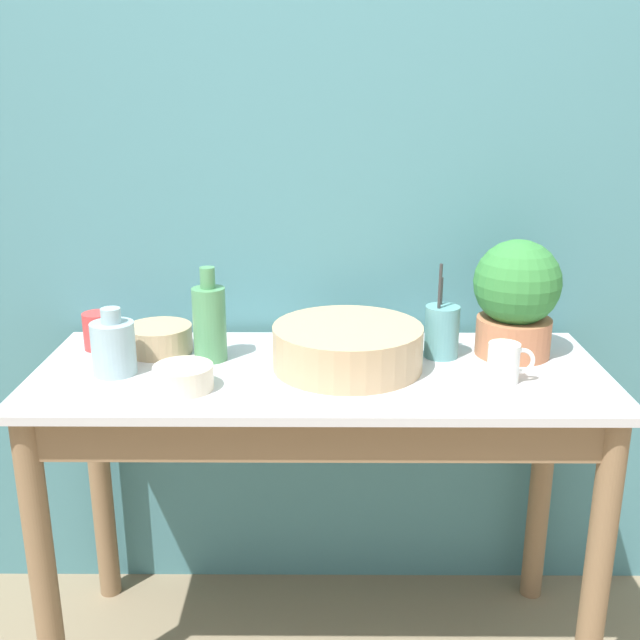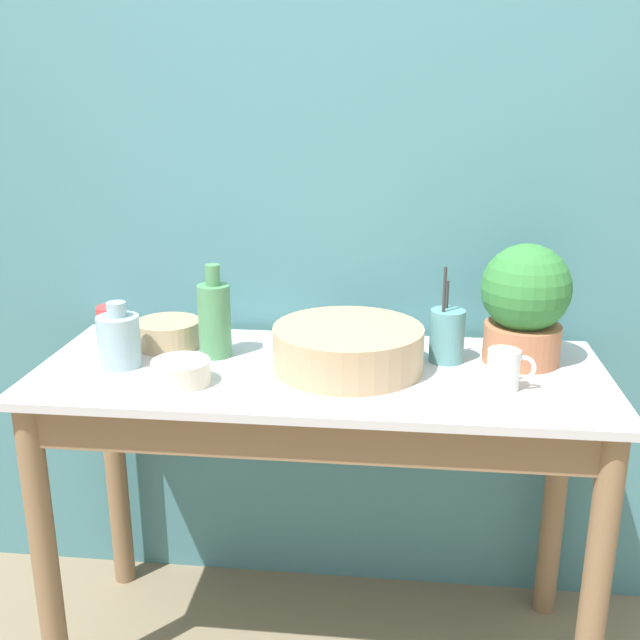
{
  "view_description": "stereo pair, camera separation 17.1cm",
  "coord_description": "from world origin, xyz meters",
  "px_view_note": "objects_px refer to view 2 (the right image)",
  "views": [
    {
      "loc": [
        0.01,
        -1.36,
        1.42
      ],
      "look_at": [
        0.0,
        0.27,
        0.91
      ],
      "focal_mm": 42.0,
      "sensor_mm": 36.0,
      "label": 1
    },
    {
      "loc": [
        0.18,
        -1.35,
        1.42
      ],
      "look_at": [
        0.0,
        0.27,
        0.91
      ],
      "focal_mm": 42.0,
      "sensor_mm": 36.0,
      "label": 2
    }
  ],
  "objects_px": {
    "bowl_wash_large": "(348,348)",
    "utensil_cup": "(447,335)",
    "bowl_small_cream": "(181,372)",
    "potted_plant": "(525,302)",
    "mug_red": "(113,324)",
    "mug_white": "(505,369)",
    "bottle_tall": "(215,318)",
    "bottle_short": "(119,340)",
    "bowl_small_tan": "(168,333)"
  },
  "relations": [
    {
      "from": "bowl_wash_large",
      "to": "mug_red",
      "type": "xyz_separation_m",
      "value": [
        -0.62,
        0.13,
        -0.0
      ]
    },
    {
      "from": "potted_plant",
      "to": "utensil_cup",
      "type": "xyz_separation_m",
      "value": [
        -0.18,
        -0.02,
        -0.08
      ]
    },
    {
      "from": "bowl_wash_large",
      "to": "bowl_small_cream",
      "type": "distance_m",
      "value": 0.39
    },
    {
      "from": "bottle_tall",
      "to": "bottle_short",
      "type": "xyz_separation_m",
      "value": [
        -0.21,
        -0.09,
        -0.03
      ]
    },
    {
      "from": "bottle_tall",
      "to": "potted_plant",
      "type": "bearing_deg",
      "value": 3.07
    },
    {
      "from": "potted_plant",
      "to": "bowl_small_tan",
      "type": "distance_m",
      "value": 0.88
    },
    {
      "from": "mug_red",
      "to": "utensil_cup",
      "type": "xyz_separation_m",
      "value": [
        0.85,
        -0.05,
        0.02
      ]
    },
    {
      "from": "bowl_small_tan",
      "to": "bottle_short",
      "type": "bearing_deg",
      "value": -115.53
    },
    {
      "from": "bottle_tall",
      "to": "bottle_short",
      "type": "distance_m",
      "value": 0.23
    },
    {
      "from": "utensil_cup",
      "to": "bowl_small_cream",
      "type": "bearing_deg",
      "value": -160.49
    },
    {
      "from": "bowl_wash_large",
      "to": "mug_white",
      "type": "height_order",
      "value": "bowl_wash_large"
    },
    {
      "from": "potted_plant",
      "to": "utensil_cup",
      "type": "bearing_deg",
      "value": -174.9
    },
    {
      "from": "potted_plant",
      "to": "bowl_small_cream",
      "type": "xyz_separation_m",
      "value": [
        -0.77,
        -0.23,
        -0.12
      ]
    },
    {
      "from": "mug_white",
      "to": "mug_red",
      "type": "bearing_deg",
      "value": 167.26
    },
    {
      "from": "bottle_tall",
      "to": "mug_white",
      "type": "relative_size",
      "value": 2.17
    },
    {
      "from": "bottle_short",
      "to": "mug_red",
      "type": "xyz_separation_m",
      "value": [
        -0.08,
        0.17,
        -0.02
      ]
    },
    {
      "from": "utensil_cup",
      "to": "bowl_wash_large",
      "type": "bearing_deg",
      "value": -161.74
    },
    {
      "from": "bowl_wash_large",
      "to": "bowl_small_tan",
      "type": "height_order",
      "value": "bowl_wash_large"
    },
    {
      "from": "bottle_tall",
      "to": "bottle_short",
      "type": "bearing_deg",
      "value": -155.68
    },
    {
      "from": "bottle_short",
      "to": "mug_white",
      "type": "bearing_deg",
      "value": -3.04
    },
    {
      "from": "bowl_wash_large",
      "to": "utensil_cup",
      "type": "height_order",
      "value": "utensil_cup"
    },
    {
      "from": "mug_white",
      "to": "mug_red",
      "type": "xyz_separation_m",
      "value": [
        -0.96,
        0.22,
        0.0
      ]
    },
    {
      "from": "bowl_small_cream",
      "to": "mug_red",
      "type": "bearing_deg",
      "value": 134.18
    },
    {
      "from": "bowl_small_tan",
      "to": "bowl_wash_large",
      "type": "bearing_deg",
      "value": -13.06
    },
    {
      "from": "bottle_short",
      "to": "utensil_cup",
      "type": "distance_m",
      "value": 0.78
    },
    {
      "from": "potted_plant",
      "to": "bottle_tall",
      "type": "relative_size",
      "value": 1.25
    },
    {
      "from": "potted_plant",
      "to": "mug_red",
      "type": "height_order",
      "value": "potted_plant"
    },
    {
      "from": "bowl_wash_large",
      "to": "bowl_small_cream",
      "type": "height_order",
      "value": "bowl_wash_large"
    },
    {
      "from": "bowl_wash_large",
      "to": "bottle_tall",
      "type": "xyz_separation_m",
      "value": [
        -0.33,
        0.05,
        0.04
      ]
    },
    {
      "from": "bowl_wash_large",
      "to": "bottle_short",
      "type": "height_order",
      "value": "bottle_short"
    },
    {
      "from": "bowl_wash_large",
      "to": "bottle_short",
      "type": "relative_size",
      "value": 2.25
    },
    {
      "from": "mug_red",
      "to": "bowl_small_cream",
      "type": "distance_m",
      "value": 0.37
    },
    {
      "from": "bowl_wash_large",
      "to": "utensil_cup",
      "type": "xyz_separation_m",
      "value": [
        0.23,
        0.08,
        0.01
      ]
    },
    {
      "from": "potted_plant",
      "to": "mug_white",
      "type": "distance_m",
      "value": 0.22
    },
    {
      "from": "potted_plant",
      "to": "mug_red",
      "type": "distance_m",
      "value": 1.03
    },
    {
      "from": "mug_white",
      "to": "utensil_cup",
      "type": "height_order",
      "value": "utensil_cup"
    },
    {
      "from": "mug_red",
      "to": "utensil_cup",
      "type": "distance_m",
      "value": 0.85
    },
    {
      "from": "potted_plant",
      "to": "utensil_cup",
      "type": "height_order",
      "value": "potted_plant"
    },
    {
      "from": "mug_red",
      "to": "utensil_cup",
      "type": "height_order",
      "value": "utensil_cup"
    },
    {
      "from": "bottle_tall",
      "to": "bowl_small_tan",
      "type": "bearing_deg",
      "value": 157.86
    },
    {
      "from": "bottle_short",
      "to": "bowl_small_cream",
      "type": "xyz_separation_m",
      "value": [
        0.17,
        -0.09,
        -0.04
      ]
    },
    {
      "from": "bottle_short",
      "to": "bowl_small_tan",
      "type": "height_order",
      "value": "bottle_short"
    },
    {
      "from": "bowl_wash_large",
      "to": "mug_white",
      "type": "xyz_separation_m",
      "value": [
        0.35,
        -0.09,
        -0.01
      ]
    },
    {
      "from": "bottle_short",
      "to": "bottle_tall",
      "type": "bearing_deg",
      "value": 24.32
    },
    {
      "from": "mug_white",
      "to": "utensil_cup",
      "type": "xyz_separation_m",
      "value": [
        -0.12,
        0.16,
        0.02
      ]
    },
    {
      "from": "potted_plant",
      "to": "mug_red",
      "type": "bearing_deg",
      "value": 177.87
    },
    {
      "from": "bottle_short",
      "to": "bowl_small_tan",
      "type": "relative_size",
      "value": 0.95
    },
    {
      "from": "bowl_wash_large",
      "to": "mug_white",
      "type": "distance_m",
      "value": 0.36
    },
    {
      "from": "potted_plant",
      "to": "bottle_tall",
      "type": "bearing_deg",
      "value": -176.93
    },
    {
      "from": "mug_white",
      "to": "bottle_short",
      "type": "bearing_deg",
      "value": 176.96
    }
  ]
}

